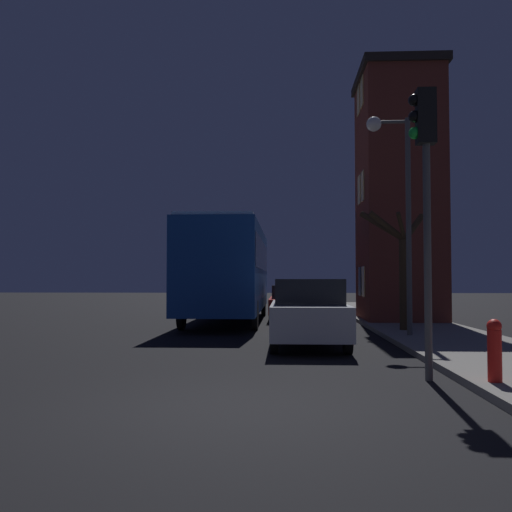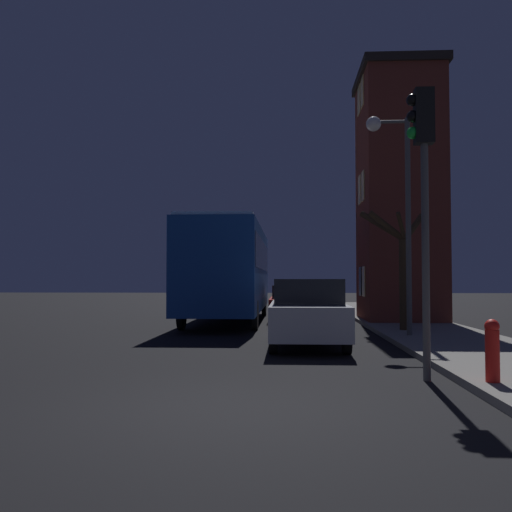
% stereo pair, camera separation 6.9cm
% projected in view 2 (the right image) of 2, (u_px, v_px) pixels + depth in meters
% --- Properties ---
extents(ground_plane, '(120.00, 120.00, 0.00)m').
position_uv_depth(ground_plane, '(222.00, 409.00, 7.06)').
color(ground_plane, black).
extents(brick_building, '(3.00, 4.04, 9.31)m').
position_uv_depth(brick_building, '(399.00, 194.00, 21.34)').
color(brick_building, brown).
rests_on(brick_building, sidewalk).
extents(streetlamp, '(1.17, 0.40, 5.88)m').
position_uv_depth(streetlamp, '(395.00, 185.00, 15.27)').
color(streetlamp, '#4C4C4C').
rests_on(streetlamp, sidewalk).
extents(traffic_light, '(0.43, 0.24, 4.69)m').
position_uv_depth(traffic_light, '(423.00, 171.00, 9.17)').
color(traffic_light, '#4C4C4C').
rests_on(traffic_light, ground).
extents(bare_tree, '(1.93, 1.45, 3.59)m').
position_uv_depth(bare_tree, '(401.00, 267.00, 16.80)').
color(bare_tree, '#382819').
rests_on(bare_tree, sidewalk).
extents(bus, '(2.55, 10.76, 3.59)m').
position_uv_depth(bus, '(229.00, 265.00, 21.60)').
color(bus, '#194793').
rests_on(bus, ground).
extents(car_near_lane, '(1.76, 4.26, 1.61)m').
position_uv_depth(car_near_lane, '(308.00, 312.00, 13.59)').
color(car_near_lane, '#B7BABF').
rests_on(car_near_lane, ground).
extents(car_mid_lane, '(1.78, 4.75, 1.37)m').
position_uv_depth(car_mid_lane, '(293.00, 301.00, 22.75)').
color(car_mid_lane, '#B21E19').
rests_on(car_mid_lane, ground).
extents(fire_hydrant, '(0.21, 0.21, 0.91)m').
position_uv_depth(fire_hydrant, '(492.00, 349.00, 8.22)').
color(fire_hydrant, red).
rests_on(fire_hydrant, sidewalk).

